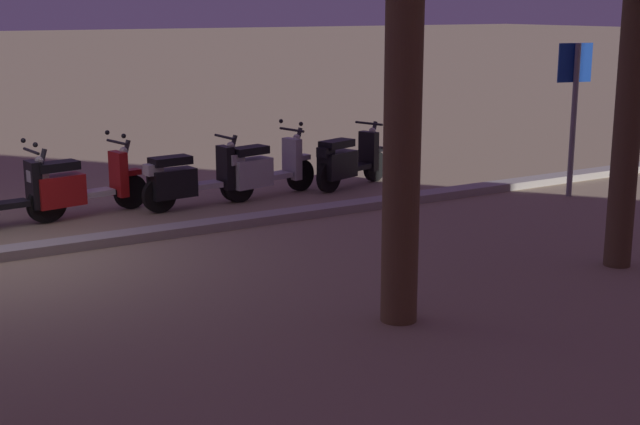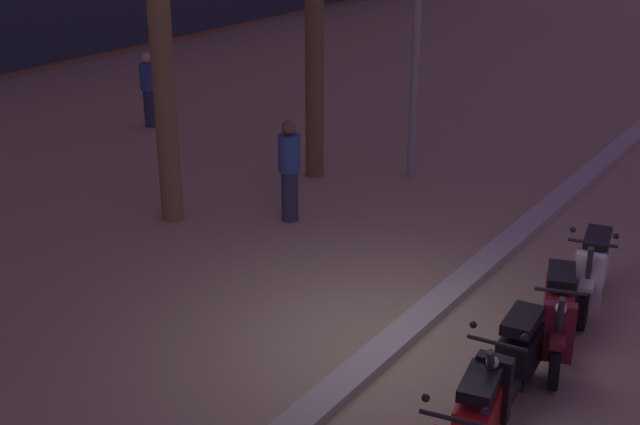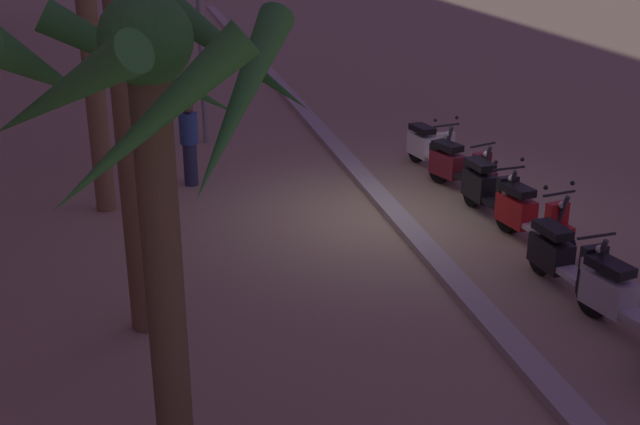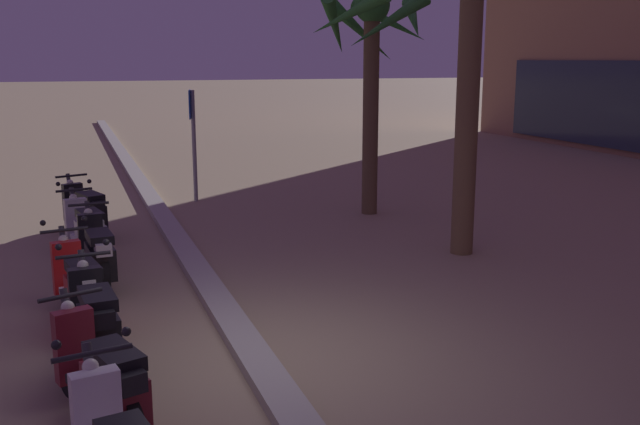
# 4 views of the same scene
# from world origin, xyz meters

# --- Properties ---
(scooter_black_tail_end) EXTENTS (1.70, 0.80, 1.04)m
(scooter_black_tail_end) POSITION_xyz_m (-6.02, -1.51, 0.45)
(scooter_black_tail_end) COLOR black
(scooter_black_tail_end) RESTS_ON ground
(scooter_silver_mid_front) EXTENTS (1.77, 0.69, 1.17)m
(scooter_silver_mid_front) POSITION_xyz_m (-4.48, -1.55, 0.45)
(scooter_silver_mid_front) COLOR black
(scooter_silver_mid_front) RESTS_ON ground
(scooter_black_far_back) EXTENTS (1.83, 0.56, 1.04)m
(scooter_black_far_back) POSITION_xyz_m (-3.18, -1.44, 0.44)
(scooter_black_far_back) COLOR black
(scooter_black_far_back) RESTS_ON ground
(scooter_red_mid_rear) EXTENTS (1.85, 0.67, 1.17)m
(scooter_red_mid_rear) POSITION_xyz_m (-1.60, -1.72, 0.45)
(scooter_red_mid_rear) COLOR black
(scooter_red_mid_rear) RESTS_ON ground
(crossing_sign) EXTENTS (0.59, 0.17, 2.40)m
(crossing_sign) POSITION_xyz_m (-8.71, 0.84, 1.50)
(crossing_sign) COLOR #939399
(crossing_sign) RESTS_ON ground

